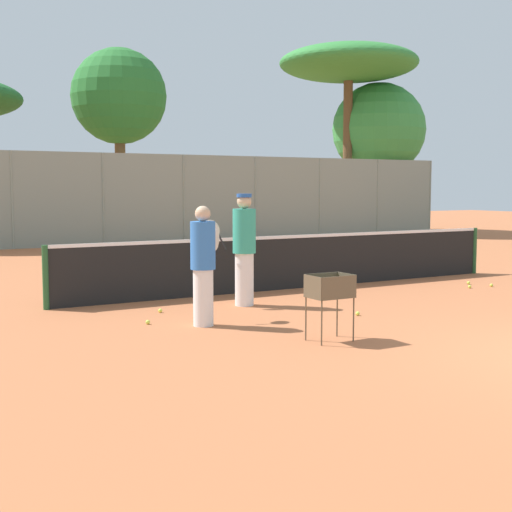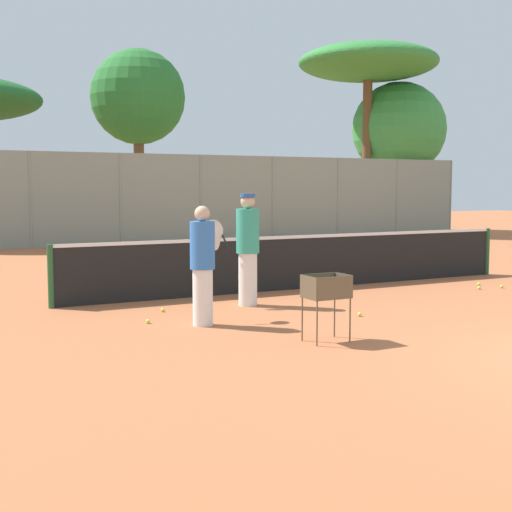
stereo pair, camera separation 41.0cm
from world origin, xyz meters
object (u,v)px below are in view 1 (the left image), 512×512
Objects in this scene: player_red_cap at (244,248)px; player_white_outfit at (203,264)px; ball_cart at (331,292)px; tennis_net at (297,261)px.

player_white_outfit is at bearing 60.63° from player_red_cap.
player_white_outfit reaches higher than ball_cart.
ball_cart is at bearing 100.90° from player_red_cap.
player_red_cap is (-1.93, -1.27, 0.43)m from tennis_net.
player_red_cap is (1.37, 1.26, 0.09)m from player_white_outfit.
player_red_cap reaches higher than player_white_outfit.
player_white_outfit is (-3.30, -2.53, 0.34)m from tennis_net.
tennis_net is 4.17m from player_white_outfit.
player_white_outfit is 0.92× the size of player_red_cap.
player_white_outfit is 1.87m from player_red_cap.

